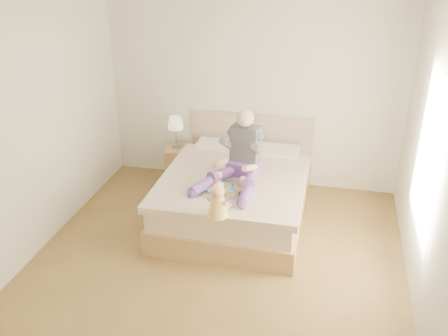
% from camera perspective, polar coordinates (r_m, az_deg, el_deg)
% --- Properties ---
extents(room, '(4.02, 4.22, 2.71)m').
position_cam_1_polar(room, '(4.76, -0.08, 3.85)').
color(room, brown).
rests_on(room, ground).
extents(bed, '(1.70, 2.18, 1.00)m').
position_cam_1_polar(bed, '(6.24, 1.45, -2.72)').
color(bed, '#9E784A').
rests_on(bed, ground).
extents(nightstand, '(0.48, 0.45, 0.49)m').
position_cam_1_polar(nightstand, '(7.19, -5.09, 0.55)').
color(nightstand, '#9E784A').
rests_on(nightstand, ground).
extents(lamp, '(0.22, 0.22, 0.45)m').
position_cam_1_polar(lamp, '(6.98, -5.56, 4.96)').
color(lamp, '#AAADB0').
rests_on(lamp, nightstand).
extents(adult, '(0.71, 1.05, 0.83)m').
position_cam_1_polar(adult, '(5.82, 1.81, 1.00)').
color(adult, '#5F3585').
rests_on(adult, bed).
extents(tray, '(0.53, 0.42, 0.14)m').
position_cam_1_polar(tray, '(5.63, 0.48, -2.29)').
color(tray, '#AAADB0').
rests_on(tray, bed).
extents(baby, '(0.24, 0.33, 0.36)m').
position_cam_1_polar(baby, '(5.09, -0.69, -4.01)').
color(baby, gold).
rests_on(baby, bed).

